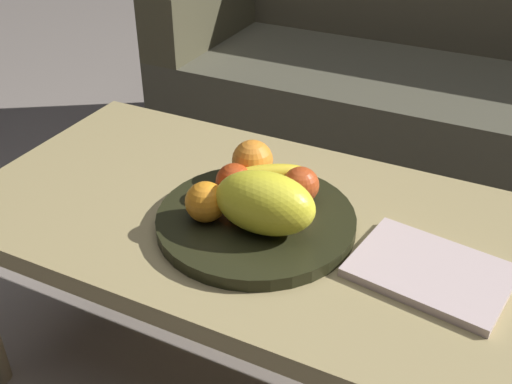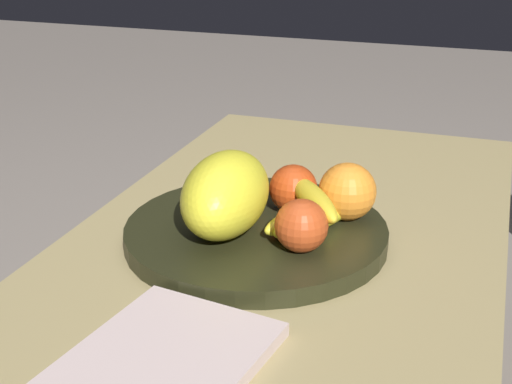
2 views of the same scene
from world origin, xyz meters
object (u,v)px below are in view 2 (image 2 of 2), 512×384
Objects in this scene: orange_front at (240,178)px; apple_front at (294,189)px; apple_left at (301,226)px; fruit_bowl at (256,233)px; banana_bunch at (311,211)px; orange_left at (347,191)px; melon_large_front at (226,194)px; coffee_table at (272,286)px; magazine at (157,367)px.

apple_front is (0.01, 0.09, -0.00)m from orange_front.
apple_front is at bearing -159.34° from apple_left.
banana_bunch is (-0.01, 0.07, 0.04)m from fruit_bowl.
orange_front is (-0.07, -0.05, 0.05)m from fruit_bowl.
apple_front is at bearing -89.36° from orange_left.
apple_front is (-0.10, 0.07, -0.02)m from melon_large_front.
banana_bunch is at bearing 37.50° from apple_front.
fruit_bowl is 0.14m from orange_left.
melon_large_front is (-0.00, -0.07, 0.13)m from coffee_table.
coffee_table is at bearing -40.83° from banana_bunch.
melon_large_front is 2.61× the size of apple_left.
fruit_bowl is at bearing -29.41° from apple_front.
apple_left reaches higher than banana_bunch.
banana_bunch is at bearing -175.36° from apple_left.
fruit_bowl is at bearing 34.54° from orange_front.
fruit_bowl is 0.09m from banana_bunch.
fruit_bowl is 2.02× the size of melon_large_front.
fruit_bowl reaches higher than magazine.
banana_bunch is at bearing 176.53° from magazine.
orange_left reaches higher than orange_front.
coffee_table is 3.36× the size of fruit_bowl.
banana_bunch is at bearing 113.21° from melon_large_front.
orange_left reaches higher than banana_bunch.
magazine is at bearing -6.04° from coffee_table.
coffee_table is 0.08m from fruit_bowl.
magazine is at bearing 8.04° from orange_front.
orange_front is at bearing -116.07° from banana_bunch.
apple_left is (0.02, 0.11, -0.02)m from melon_large_front.
melon_large_front reaches higher than coffee_table.
orange_front is at bearing -93.59° from orange_left.
melon_large_front is 0.73× the size of magazine.
apple_front is at bearing 144.86° from melon_large_front.
banana_bunch is (0.05, 0.04, -0.01)m from apple_front.
orange_left is at bearing 90.64° from apple_front.
orange_left is 0.41m from magazine.
melon_large_front is 0.18m from orange_left.
apple_left is at bearing 45.71° from orange_front.
melon_large_front reaches higher than banana_bunch.
apple_left is at bearing 56.26° from fruit_bowl.
coffee_table is 0.17m from orange_left.
orange_left is (0.01, 0.17, 0.00)m from orange_front.
melon_large_front is 2.59× the size of apple_front.
fruit_bowl is 4.95× the size of orange_front.
orange_front reaches higher than apple_left.
apple_left is (0.12, 0.04, -0.00)m from apple_front.
magazine is (0.39, -0.11, -0.06)m from orange_left.
fruit_bowl reaches higher than coffee_table.
magazine is (0.29, 0.04, -0.07)m from melon_large_front.
magazine is (0.39, -0.03, -0.05)m from apple_front.
magazine reaches higher than coffee_table.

